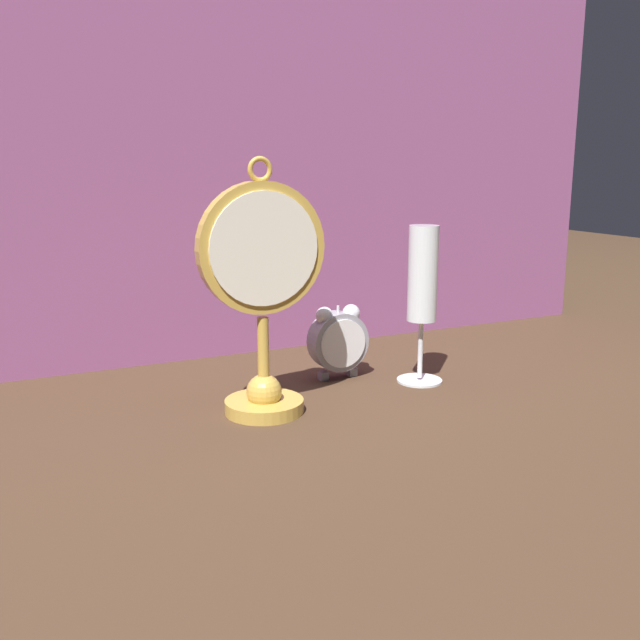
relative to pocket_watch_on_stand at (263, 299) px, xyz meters
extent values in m
plane|color=#422D1E|center=(0.09, -0.05, -0.14)|extent=(4.00, 4.00, 0.00)
cube|color=#8E4C7F|center=(0.09, 0.28, 0.22)|extent=(1.32, 0.01, 0.73)
cylinder|color=gold|center=(0.00, 0.00, -0.13)|extent=(0.10, 0.10, 0.02)
sphere|color=gold|center=(0.00, 0.00, -0.12)|extent=(0.04, 0.04, 0.04)
cylinder|color=gold|center=(0.00, 0.00, -0.07)|extent=(0.01, 0.01, 0.10)
cylinder|color=gold|center=(0.00, 0.00, 0.06)|extent=(0.16, 0.02, 0.16)
cylinder|color=silver|center=(0.00, -0.01, 0.06)|extent=(0.13, 0.00, 0.13)
torus|color=gold|center=(0.00, 0.00, 0.15)|extent=(0.03, 0.01, 0.03)
cube|color=gray|center=(0.12, 0.09, -0.14)|extent=(0.01, 0.01, 0.01)
cube|color=gray|center=(0.17, 0.09, -0.14)|extent=(0.01, 0.01, 0.01)
cylinder|color=gray|center=(0.15, 0.09, -0.09)|extent=(0.08, 0.03, 0.08)
cylinder|color=silver|center=(0.15, 0.07, -0.09)|extent=(0.07, 0.00, 0.07)
sphere|color=silver|center=(0.12, 0.09, -0.05)|extent=(0.03, 0.03, 0.03)
sphere|color=silver|center=(0.17, 0.09, -0.05)|extent=(0.03, 0.03, 0.03)
cylinder|color=silver|center=(0.15, 0.09, -0.04)|extent=(0.00, 0.00, 0.02)
cylinder|color=silver|center=(0.24, 0.02, -0.14)|extent=(0.06, 0.06, 0.01)
cylinder|color=silver|center=(0.24, 0.02, -0.10)|extent=(0.01, 0.01, 0.08)
cylinder|color=white|center=(0.24, 0.02, 0.01)|extent=(0.04, 0.04, 0.13)
cylinder|color=#E5D17F|center=(0.24, 0.02, -0.01)|extent=(0.04, 0.04, 0.08)
camera|label=1|loc=(-0.30, -0.77, 0.16)|focal=40.00mm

